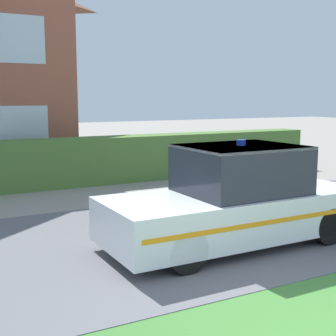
# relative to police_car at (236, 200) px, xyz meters

# --- Properties ---
(road_strip) EXTENTS (28.00, 5.15, 0.01)m
(road_strip) POSITION_rel_police_car_xyz_m (-0.98, 0.88, -0.72)
(road_strip) COLOR #5B5B60
(road_strip) RESTS_ON ground
(lawn_verge) EXTENTS (28.00, 1.74, 0.01)m
(lawn_verge) POSITION_rel_police_car_xyz_m (-0.98, -2.56, -0.73)
(lawn_verge) COLOR #3D7533
(lawn_verge) RESTS_ON ground
(garden_hedge) EXTENTS (14.04, 0.87, 1.29)m
(garden_hedge) POSITION_rel_police_car_xyz_m (-0.03, 6.27, -0.09)
(garden_hedge) COLOR #4C7233
(garden_hedge) RESTS_ON ground
(police_car) EXTENTS (4.32, 1.72, 1.70)m
(police_car) POSITION_rel_police_car_xyz_m (0.00, 0.00, 0.00)
(police_car) COLOR black
(police_car) RESTS_ON road_strip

